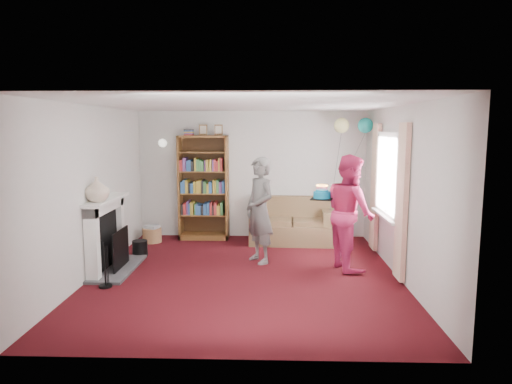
{
  "coord_description": "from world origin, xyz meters",
  "views": [
    {
      "loc": [
        0.37,
        -6.55,
        2.18
      ],
      "look_at": [
        0.14,
        0.6,
        1.17
      ],
      "focal_mm": 32.0,
      "sensor_mm": 36.0,
      "label": 1
    }
  ],
  "objects_px": {
    "person_striped": "(260,210)",
    "sofa": "(292,225)",
    "birthday_cake": "(322,195)",
    "bookcase": "(204,189)",
    "person_magenta": "(350,212)"
  },
  "relations": [
    {
      "from": "sofa",
      "to": "birthday_cake",
      "type": "xyz_separation_m",
      "value": [
        0.37,
        -1.62,
        0.83
      ]
    },
    {
      "from": "sofa",
      "to": "person_striped",
      "type": "xyz_separation_m",
      "value": [
        -0.59,
        -1.37,
        0.54
      ]
    },
    {
      "from": "person_striped",
      "to": "birthday_cake",
      "type": "distance_m",
      "value": 1.04
    },
    {
      "from": "bookcase",
      "to": "person_striped",
      "type": "height_order",
      "value": "bookcase"
    },
    {
      "from": "sofa",
      "to": "person_striped",
      "type": "distance_m",
      "value": 1.59
    },
    {
      "from": "bookcase",
      "to": "person_magenta",
      "type": "xyz_separation_m",
      "value": [
        2.54,
        -1.89,
        -0.1
      ]
    },
    {
      "from": "sofa",
      "to": "birthday_cake",
      "type": "relative_size",
      "value": 5.05
    },
    {
      "from": "bookcase",
      "to": "person_magenta",
      "type": "distance_m",
      "value": 3.17
    },
    {
      "from": "bookcase",
      "to": "sofa",
      "type": "height_order",
      "value": "bookcase"
    },
    {
      "from": "bookcase",
      "to": "birthday_cake",
      "type": "distance_m",
      "value": 2.81
    },
    {
      "from": "bookcase",
      "to": "birthday_cake",
      "type": "xyz_separation_m",
      "value": [
        2.11,
        -1.86,
        0.16
      ]
    },
    {
      "from": "sofa",
      "to": "person_striped",
      "type": "height_order",
      "value": "person_striped"
    },
    {
      "from": "person_striped",
      "to": "sofa",
      "type": "bearing_deg",
      "value": 122.39
    },
    {
      "from": "person_magenta",
      "to": "bookcase",
      "type": "bearing_deg",
      "value": 39.02
    },
    {
      "from": "person_striped",
      "to": "person_magenta",
      "type": "distance_m",
      "value": 1.43
    }
  ]
}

